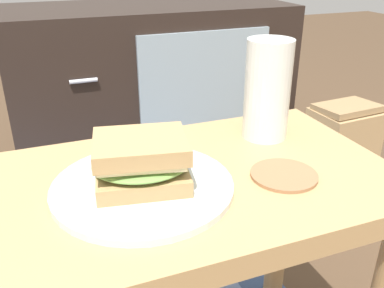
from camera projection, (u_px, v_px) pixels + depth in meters
side_table at (201, 225)px, 0.64m from camera, size 0.56×0.36×0.46m
tv_cabinet at (152, 87)px, 1.54m from camera, size 0.96×0.46×0.58m
plate at (143, 187)px, 0.56m from camera, size 0.24×0.24×0.01m
sandwich_front at (141, 162)px, 0.55m from camera, size 0.14×0.13×0.07m
beer_glass at (267, 91)px, 0.69m from camera, size 0.08×0.08×0.17m
coaster at (284, 175)px, 0.60m from camera, size 0.10×0.10×0.01m
paper_bag at (340, 149)px, 1.38m from camera, size 0.21×0.17×0.31m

